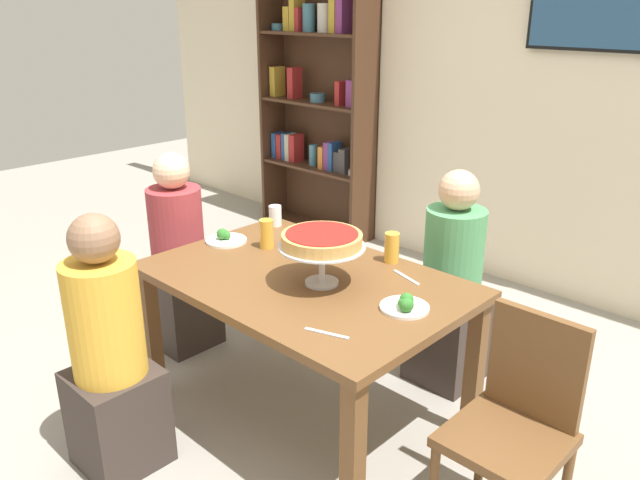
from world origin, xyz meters
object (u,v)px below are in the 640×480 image
diner_head_west (180,266)px  diner_far_right (450,294)px  salad_plate_far_diner (405,305)px  television (596,9)px  dining_table (305,295)px  cutlery_fork_far (406,277)px  diner_near_left (111,364)px  bookshelf (318,100)px  chair_head_east (517,419)px  cutlery_fork_near (327,333)px  beer_glass_amber_short (266,234)px  beer_glass_amber_tall (392,248)px  deep_dish_pizza_stand (321,242)px  water_glass_clear_near (275,216)px  salad_plate_near_diner (225,238)px  cutlery_knife_near (331,248)px

diner_head_west → diner_far_right: same height
diner_far_right → salad_plate_far_diner: 0.79m
television → salad_plate_far_diner: (0.22, -2.06, -1.10)m
dining_table → diner_far_right: bearing=67.9°
cutlery_fork_far → diner_near_left: bearing=74.8°
bookshelf → chair_head_east: 3.57m
cutlery_fork_near → cutlery_fork_far: 0.63m
salad_plate_far_diner → beer_glass_amber_short: bearing=175.1°
chair_head_east → beer_glass_amber_tall: size_ratio=6.00×
cutlery_fork_near → deep_dish_pizza_stand: bearing=117.7°
deep_dish_pizza_stand → water_glass_clear_near: bearing=151.9°
chair_head_east → water_glass_clear_near: 1.72m
chair_head_east → beer_glass_amber_tall: (-0.87, 0.37, 0.33)m
diner_near_left → diner_far_right: size_ratio=1.00×
salad_plate_near_diner → cutlery_knife_near: (0.46, 0.31, -0.02)m
deep_dish_pizza_stand → cutlery_fork_far: (0.23, 0.31, -0.19)m
television → beer_glass_amber_tall: television is taller
diner_head_west → cutlery_fork_far: 1.41m
cutlery_knife_near → beer_glass_amber_tall: bearing=-159.2°
dining_table → chair_head_east: (1.05, 0.04, -0.16)m
deep_dish_pizza_stand → beer_glass_amber_tall: (0.07, 0.41, -0.12)m
dining_table → television: television is taller
chair_head_east → diner_far_right: bearing=-43.9°
salad_plate_far_diner → cutlery_fork_far: size_ratio=1.12×
diner_near_left → water_glass_clear_near: size_ratio=10.19×
salad_plate_near_diner → beer_glass_amber_tall: 0.87m
beer_glass_amber_tall → chair_head_east: bearing=-22.9°
diner_head_west → cutlery_fork_near: size_ratio=6.39×
bookshelf → chair_head_east: size_ratio=2.54×
bookshelf → television: size_ratio=2.76×
salad_plate_far_diner → diner_head_west: bearing=-178.5°
bookshelf → beer_glass_amber_short: bearing=-52.3°
diner_near_left → beer_glass_amber_short: size_ratio=7.79×
diner_far_right → beer_glass_amber_short: 1.00m
diner_far_right → cutlery_fork_far: bearing=4.2°
water_glass_clear_near → cutlery_fork_far: (0.95, -0.07, -0.05)m
cutlery_fork_near → diner_near_left: bearing=-166.7°
cutlery_knife_near → diner_far_right: bearing=-129.6°
chair_head_east → salad_plate_far_diner: chair_head_east is taller
bookshelf → diner_head_west: size_ratio=1.92×
chair_head_east → cutlery_fork_far: 0.80m
beer_glass_amber_tall → water_glass_clear_near: 0.79m
dining_table → beer_glass_amber_tall: bearing=66.9°
salad_plate_far_diner → beer_glass_amber_tall: bearing=133.9°
diner_far_right → beer_glass_amber_tall: bearing=-20.9°
diner_head_west → cutlery_fork_near: bearing=-12.3°
diner_far_right → beer_glass_amber_short: size_ratio=7.79×
bookshelf → cutlery_fork_near: 3.29m
dining_table → chair_head_east: size_ratio=1.66×
salad_plate_near_diner → beer_glass_amber_tall: beer_glass_amber_tall is taller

